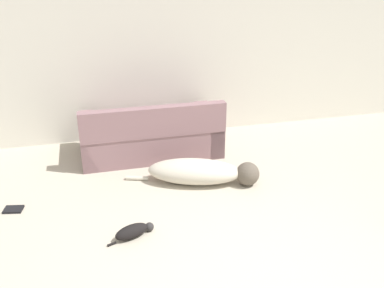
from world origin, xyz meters
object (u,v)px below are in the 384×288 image
object	(u,v)px
cat	(133,231)
dog	(201,172)
couch	(151,136)
book_black	(13,209)

from	to	relation	value
cat	dog	bearing A→B (deg)	23.34
couch	book_black	xyz separation A→B (m)	(-1.70, -1.08, -0.25)
couch	dog	size ratio (longest dim) A/B	1.18
dog	couch	bearing A→B (deg)	133.53
cat	book_black	distance (m)	1.45
dog	cat	xyz separation A→B (m)	(-0.94, -0.90, -0.08)
dog	book_black	world-z (taller)	dog
book_black	dog	bearing A→B (deg)	2.74
dog	book_black	xyz separation A→B (m)	(-2.15, -0.10, -0.13)
book_black	couch	bearing A→B (deg)	32.53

